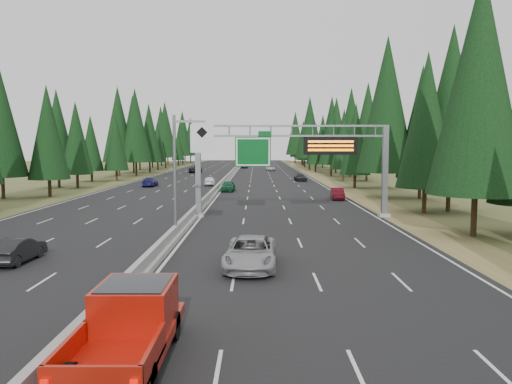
{
  "coord_description": "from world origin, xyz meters",
  "views": [
    {
      "loc": [
        5.3,
        -7.25,
        6.09
      ],
      "look_at": [
        5.27,
        20.0,
        3.58
      ],
      "focal_mm": 35.0,
      "sensor_mm": 36.0,
      "label": 1
    }
  ],
  "objects": [
    {
      "name": "median_barrier",
      "position": [
        0.0,
        80.0,
        0.41
      ],
      "size": [
        0.7,
        260.0,
        0.85
      ],
      "color": "gray",
      "rests_on": "road"
    },
    {
      "name": "car_ahead_far",
      "position": [
        1.97,
        129.79,
        0.82
      ],
      "size": [
        2.12,
        4.46,
        1.47
      ],
      "primitive_type": "imported",
      "rotation": [
        0.0,
        0.0,
        -0.09
      ],
      "color": "black",
      "rests_on": "road"
    },
    {
      "name": "car_onc_far",
      "position": [
        -8.63,
        106.56,
        0.9
      ],
      "size": [
        2.89,
        5.95,
        1.63
      ],
      "primitive_type": "imported",
      "rotation": [
        0.0,
        0.0,
        3.17
      ],
      "color": "black",
      "rests_on": "road"
    },
    {
      "name": "silver_minivan",
      "position": [
        5.01,
        17.04,
        0.84
      ],
      "size": [
        2.78,
        5.57,
        1.51
      ],
      "primitive_type": "imported",
      "rotation": [
        0.0,
        0.0,
        -0.05
      ],
      "color": "#9B9A9F",
      "rests_on": "road"
    },
    {
      "name": "car_onc_near",
      "position": [
        -7.12,
        18.22,
        0.72
      ],
      "size": [
        1.53,
        3.96,
        1.29
      ],
      "primitive_type": "imported",
      "rotation": [
        0.0,
        0.0,
        3.1
      ],
      "color": "black",
      "rests_on": "road"
    },
    {
      "name": "sign_gantry",
      "position": [
        8.92,
        34.88,
        5.27
      ],
      "size": [
        16.75,
        0.98,
        7.8
      ],
      "color": "slate",
      "rests_on": "road"
    },
    {
      "name": "car_ahead_white",
      "position": [
        8.79,
        116.04,
        0.72
      ],
      "size": [
        2.14,
        4.6,
        1.28
      ],
      "primitive_type": "imported",
      "rotation": [
        0.0,
        0.0,
        -0.01
      ],
      "color": "#B8B8B8",
      "rests_on": "road"
    },
    {
      "name": "tree_row_left",
      "position": [
        -22.02,
        82.18,
        9.32
      ],
      "size": [
        11.99,
        242.96,
        18.8
      ],
      "color": "black",
      "rests_on": "ground"
    },
    {
      "name": "road",
      "position": [
        0.0,
        80.0,
        0.04
      ],
      "size": [
        32.0,
        260.0,
        0.08
      ],
      "primitive_type": "cube",
      "color": "black",
      "rests_on": "ground"
    },
    {
      "name": "car_ahead_dkred",
      "position": [
        14.5,
        48.99,
        0.73
      ],
      "size": [
        1.66,
        4.01,
        1.29
      ],
      "primitive_type": "imported",
      "rotation": [
        0.0,
        0.0,
        -0.08
      ],
      "color": "#510B15",
      "rests_on": "road"
    },
    {
      "name": "car_ahead_green",
      "position": [
        1.5,
        59.23,
        0.8
      ],
      "size": [
        1.91,
        4.3,
        1.44
      ],
      "primitive_type": "imported",
      "rotation": [
        0.0,
        0.0,
        -0.05
      ],
      "color": "#13552F",
      "rests_on": "road"
    },
    {
      "name": "red_pickup",
      "position": [
        1.75,
        6.51,
        1.21
      ],
      "size": [
        2.23,
        6.25,
        2.04
      ],
      "color": "black",
      "rests_on": "road"
    },
    {
      "name": "shoulder_left",
      "position": [
        -17.8,
        80.0,
        0.03
      ],
      "size": [
        3.6,
        260.0,
        0.06
      ],
      "primitive_type": "cube",
      "color": "#4A5427",
      "rests_on": "ground"
    },
    {
      "name": "tree_row_right",
      "position": [
        22.02,
        71.87,
        9.34
      ],
      "size": [
        12.29,
        242.92,
        18.94
      ],
      "color": "black",
      "rests_on": "ground"
    },
    {
      "name": "hov_sign_pole",
      "position": [
        0.58,
        24.97,
        4.72
      ],
      "size": [
        2.8,
        0.5,
        8.0
      ],
      "color": "slate",
      "rests_on": "road"
    },
    {
      "name": "shoulder_right",
      "position": [
        17.8,
        80.0,
        0.03
      ],
      "size": [
        3.6,
        260.0,
        0.06
      ],
      "primitive_type": "cube",
      "color": "olive",
      "rests_on": "ground"
    },
    {
      "name": "car_onc_blue",
      "position": [
        -10.71,
        67.39,
        0.75
      ],
      "size": [
        1.97,
        4.64,
        1.33
      ],
      "primitive_type": "imported",
      "rotation": [
        0.0,
        0.0,
        3.16
      ],
      "color": "navy",
      "rests_on": "road"
    },
    {
      "name": "car_ahead_dkgrey",
      "position": [
        12.92,
        79.07,
        0.71
      ],
      "size": [
        2.17,
        4.51,
        1.27
      ],
      "primitive_type": "imported",
      "rotation": [
        0.0,
        0.0,
        0.09
      ],
      "color": "black",
      "rests_on": "road"
    },
    {
      "name": "car_onc_white",
      "position": [
        -1.9,
        69.14,
        0.78
      ],
      "size": [
        1.88,
        4.2,
        1.4
      ],
      "primitive_type": "imported",
      "rotation": [
        0.0,
        0.0,
        3.2
      ],
      "color": "white",
      "rests_on": "road"
    }
  ]
}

